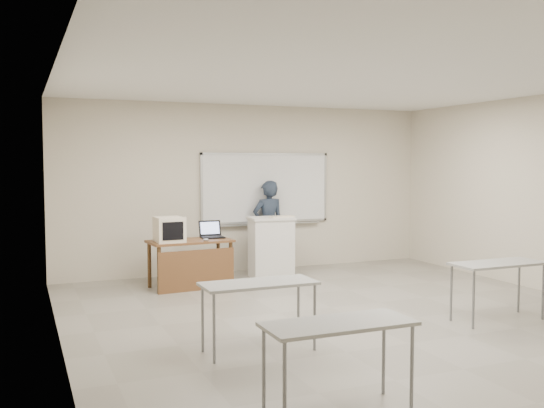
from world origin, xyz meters
name	(u,v)px	position (x,y,z in m)	size (l,w,h in m)	color
floor	(365,324)	(0.00, 0.00, -0.01)	(7.00, 8.00, 0.01)	gray
whiteboard	(266,189)	(0.30, 3.97, 1.48)	(2.48, 0.10, 1.31)	white
student_desks	(437,291)	(0.00, -1.35, 0.67)	(4.40, 2.20, 0.73)	gray
instructor_desk	(192,255)	(-1.41, 2.82, 0.52)	(1.29, 0.64, 0.75)	brown
podium	(271,247)	(0.08, 3.20, 0.52)	(0.74, 0.54, 1.04)	silver
crt_monitor	(169,229)	(-1.76, 2.85, 0.94)	(0.42, 0.47, 0.40)	beige
laptop	(211,234)	(-1.01, 3.09, 0.81)	(0.36, 0.34, 0.27)	black
mouse	(206,240)	(-1.21, 2.73, 0.77)	(0.10, 0.06, 0.04)	#999AA1
keyboard	(282,217)	(0.23, 3.08, 1.05)	(0.44, 0.15, 0.02)	beige
presenter	(268,226)	(0.28, 3.81, 0.82)	(0.60, 0.39, 1.64)	black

